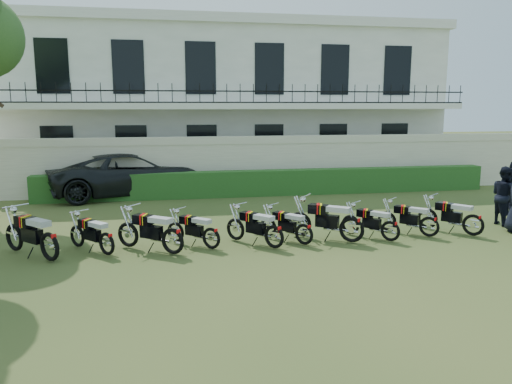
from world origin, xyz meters
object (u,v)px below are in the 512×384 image
at_px(motorcycle_2, 173,235).
at_px(suv, 130,174).
at_px(motorcycle_0, 49,240).
at_px(motorcycle_5, 304,229).
at_px(motorcycle_1, 106,238).
at_px(motorcycle_8, 430,222).
at_px(motorcycle_4, 274,231).
at_px(motorcycle_6, 352,224).
at_px(motorcycle_7, 391,226).
at_px(officer_4, 504,196).
at_px(motorcycle_3, 211,233).
at_px(motorcycle_9, 474,220).

distance_m(motorcycle_2, suv, 8.65).
distance_m(motorcycle_0, motorcycle_5, 6.08).
distance_m(motorcycle_1, motorcycle_8, 8.39).
bearing_deg(motorcycle_4, motorcycle_5, -28.81).
distance_m(motorcycle_4, motorcycle_8, 4.38).
relative_size(motorcycle_1, motorcycle_2, 0.81).
xyz_separation_m(motorcycle_0, suv, (1.23, 8.55, 0.32)).
relative_size(motorcycle_0, motorcycle_1, 1.18).
relative_size(motorcycle_1, motorcycle_5, 0.99).
bearing_deg(motorcycle_6, motorcycle_7, -56.41).
relative_size(motorcycle_6, motorcycle_7, 1.31).
bearing_deg(motorcycle_6, motorcycle_2, 129.06).
bearing_deg(officer_4, motorcycle_5, 100.34).
distance_m(motorcycle_3, motorcycle_6, 3.62).
xyz_separation_m(motorcycle_8, motorcycle_9, (1.23, -0.12, 0.03)).
distance_m(motorcycle_1, motorcycle_6, 6.11).
distance_m(motorcycle_2, officer_4, 9.89).
bearing_deg(motorcycle_5, motorcycle_8, -37.92).
bearing_deg(motorcycle_0, motorcycle_4, -44.07).
distance_m(motorcycle_1, motorcycle_5, 4.85).
distance_m(motorcycle_8, officer_4, 3.13).
xyz_separation_m(motorcycle_8, suv, (-8.37, 8.11, 0.42)).
bearing_deg(motorcycle_0, motorcycle_5, -42.44).
bearing_deg(motorcycle_6, motorcycle_1, 126.36).
bearing_deg(motorcycle_2, motorcycle_1, 119.30).
height_order(motorcycle_4, motorcycle_8, motorcycle_4).
bearing_deg(motorcycle_9, suv, 100.37).
bearing_deg(suv, motorcycle_2, 173.93).
height_order(motorcycle_1, motorcycle_9, motorcycle_9).
xyz_separation_m(motorcycle_7, officer_4, (4.17, 1.21, 0.45)).
bearing_deg(motorcycle_1, motorcycle_4, -44.96).
height_order(motorcycle_6, motorcycle_8, motorcycle_6).
bearing_deg(motorcycle_6, suv, 72.67).
xyz_separation_m(motorcycle_2, motorcycle_8, (6.85, 0.40, -0.06)).
bearing_deg(suv, motorcycle_7, -155.67).
bearing_deg(motorcycle_8, motorcycle_3, 136.48).
height_order(motorcycle_1, motorcycle_3, motorcycle_1).
height_order(motorcycle_8, officer_4, officer_4).
bearing_deg(motorcycle_5, motorcycle_3, 138.41).
relative_size(motorcycle_4, motorcycle_5, 1.06).
xyz_separation_m(suv, officer_4, (11.31, -7.13, 0.03)).
bearing_deg(motorcycle_3, motorcycle_7, -49.56).
distance_m(motorcycle_4, motorcycle_6, 2.09).
bearing_deg(motorcycle_4, motorcycle_0, 139.42).
bearing_deg(motorcycle_1, motorcycle_0, 149.22).
distance_m(motorcycle_0, suv, 8.65).
height_order(motorcycle_3, motorcycle_7, motorcycle_7).
height_order(motorcycle_0, motorcycle_2, motorcycle_0).
bearing_deg(motorcycle_3, officer_4, -40.94).
distance_m(motorcycle_2, motorcycle_8, 6.86).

